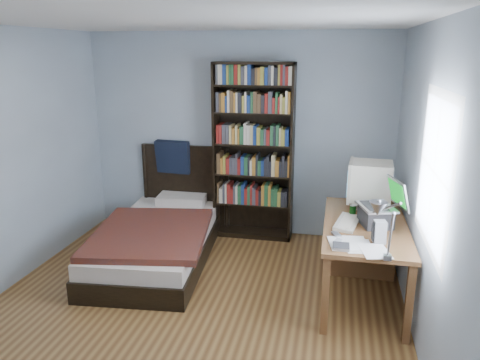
{
  "coord_description": "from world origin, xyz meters",
  "views": [
    {
      "loc": [
        1.2,
        -3.53,
        2.27
      ],
      "look_at": [
        0.26,
        0.96,
        1.0
      ],
      "focal_mm": 35.0,
      "sensor_mm": 36.0,
      "label": 1
    }
  ],
  "objects_px": {
    "desk": "(361,239)",
    "bed": "(161,235)",
    "laptop": "(378,213)",
    "bookshelf": "(253,152)",
    "crt_monitor": "(369,182)",
    "soda_can": "(353,211)",
    "keyboard": "(347,223)",
    "speaker": "(380,232)",
    "desk_lamp": "(380,215)"
  },
  "relations": [
    {
      "from": "crt_monitor",
      "to": "soda_can",
      "type": "relative_size",
      "value": 4.35
    },
    {
      "from": "keyboard",
      "to": "soda_can",
      "type": "bearing_deg",
      "value": 88.46
    },
    {
      "from": "desk",
      "to": "crt_monitor",
      "type": "xyz_separation_m",
      "value": [
        0.04,
        0.06,
        0.59
      ]
    },
    {
      "from": "laptop",
      "to": "speaker",
      "type": "bearing_deg",
      "value": -92.2
    },
    {
      "from": "crt_monitor",
      "to": "desk_lamp",
      "type": "relative_size",
      "value": 0.81
    },
    {
      "from": "keyboard",
      "to": "speaker",
      "type": "distance_m",
      "value": 0.46
    },
    {
      "from": "soda_can",
      "to": "keyboard",
      "type": "bearing_deg",
      "value": -102.9
    },
    {
      "from": "desk",
      "to": "soda_can",
      "type": "distance_m",
      "value": 0.46
    },
    {
      "from": "speaker",
      "to": "bookshelf",
      "type": "xyz_separation_m",
      "value": [
        -1.37,
        1.71,
        0.25
      ]
    },
    {
      "from": "speaker",
      "to": "desk_lamp",
      "type": "bearing_deg",
      "value": -105.48
    },
    {
      "from": "keyboard",
      "to": "bed",
      "type": "height_order",
      "value": "bed"
    },
    {
      "from": "laptop",
      "to": "bed",
      "type": "xyz_separation_m",
      "value": [
        -2.3,
        0.49,
        -0.6
      ]
    },
    {
      "from": "crt_monitor",
      "to": "bookshelf",
      "type": "xyz_separation_m",
      "value": [
        -1.32,
        0.81,
        0.08
      ]
    },
    {
      "from": "keyboard",
      "to": "bookshelf",
      "type": "height_order",
      "value": "bookshelf"
    },
    {
      "from": "desk_lamp",
      "to": "speaker",
      "type": "bearing_deg",
      "value": 83.54
    },
    {
      "from": "speaker",
      "to": "bookshelf",
      "type": "distance_m",
      "value": 2.2
    },
    {
      "from": "soda_can",
      "to": "bookshelf",
      "type": "distance_m",
      "value": 1.63
    },
    {
      "from": "crt_monitor",
      "to": "speaker",
      "type": "bearing_deg",
      "value": -86.8
    },
    {
      "from": "bookshelf",
      "to": "keyboard",
      "type": "bearing_deg",
      "value": -50.03
    },
    {
      "from": "desk",
      "to": "bed",
      "type": "xyz_separation_m",
      "value": [
        -2.2,
        0.06,
        -0.16
      ]
    },
    {
      "from": "crt_monitor",
      "to": "laptop",
      "type": "relative_size",
      "value": 1.06
    },
    {
      "from": "desk_lamp",
      "to": "bookshelf",
      "type": "bearing_deg",
      "value": 118.31
    },
    {
      "from": "laptop",
      "to": "bed",
      "type": "distance_m",
      "value": 2.43
    },
    {
      "from": "desk_lamp",
      "to": "bed",
      "type": "bearing_deg",
      "value": 144.34
    },
    {
      "from": "desk",
      "to": "bookshelf",
      "type": "relative_size",
      "value": 0.71
    },
    {
      "from": "laptop",
      "to": "soda_can",
      "type": "xyz_separation_m",
      "value": [
        -0.22,
        0.2,
        -0.07
      ]
    },
    {
      "from": "desk",
      "to": "bookshelf",
      "type": "xyz_separation_m",
      "value": [
        -1.28,
        0.87,
        0.66
      ]
    },
    {
      "from": "crt_monitor",
      "to": "bed",
      "type": "distance_m",
      "value": 2.35
    },
    {
      "from": "desk_lamp",
      "to": "soda_can",
      "type": "distance_m",
      "value": 1.36
    },
    {
      "from": "bed",
      "to": "soda_can",
      "type": "bearing_deg",
      "value": -7.99
    },
    {
      "from": "desk",
      "to": "bed",
      "type": "distance_m",
      "value": 2.2
    },
    {
      "from": "keyboard",
      "to": "crt_monitor",
      "type": "bearing_deg",
      "value": 80.22
    },
    {
      "from": "laptop",
      "to": "soda_can",
      "type": "bearing_deg",
      "value": 137.58
    },
    {
      "from": "laptop",
      "to": "bookshelf",
      "type": "xyz_separation_m",
      "value": [
        -1.38,
        1.3,
        0.23
      ]
    },
    {
      "from": "desk",
      "to": "bookshelf",
      "type": "height_order",
      "value": "bookshelf"
    },
    {
      "from": "laptop",
      "to": "keyboard",
      "type": "xyz_separation_m",
      "value": [
        -0.27,
        -0.03,
        -0.11
      ]
    },
    {
      "from": "soda_can",
      "to": "bookshelf",
      "type": "height_order",
      "value": "bookshelf"
    },
    {
      "from": "crt_monitor",
      "to": "soda_can",
      "type": "height_order",
      "value": "crt_monitor"
    },
    {
      "from": "crt_monitor",
      "to": "desk_lamp",
      "type": "height_order",
      "value": "desk_lamp"
    },
    {
      "from": "crt_monitor",
      "to": "desk_lamp",
      "type": "bearing_deg",
      "value": -90.98
    },
    {
      "from": "speaker",
      "to": "bed",
      "type": "xyz_separation_m",
      "value": [
        -2.28,
        0.9,
        -0.57
      ]
    },
    {
      "from": "bookshelf",
      "to": "bed",
      "type": "distance_m",
      "value": 1.48
    },
    {
      "from": "bookshelf",
      "to": "bed",
      "type": "bearing_deg",
      "value": -138.39
    },
    {
      "from": "bed",
      "to": "speaker",
      "type": "bearing_deg",
      "value": -21.48
    },
    {
      "from": "soda_can",
      "to": "bed",
      "type": "xyz_separation_m",
      "value": [
        -2.08,
        0.29,
        -0.53
      ]
    },
    {
      "from": "desk_lamp",
      "to": "speaker",
      "type": "xyz_separation_m",
      "value": [
        0.08,
        0.68,
        -0.39
      ]
    },
    {
      "from": "laptop",
      "to": "soda_can",
      "type": "height_order",
      "value": "laptop"
    },
    {
      "from": "crt_monitor",
      "to": "bookshelf",
      "type": "relative_size",
      "value": 0.22
    },
    {
      "from": "crt_monitor",
      "to": "keyboard",
      "type": "distance_m",
      "value": 0.62
    },
    {
      "from": "laptop",
      "to": "keyboard",
      "type": "bearing_deg",
      "value": -174.16
    }
  ]
}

